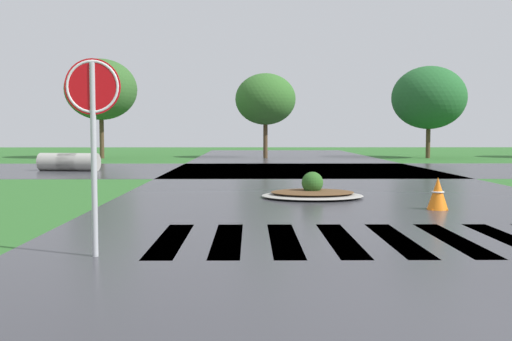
{
  "coord_description": "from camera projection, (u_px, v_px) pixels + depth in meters",
  "views": [
    {
      "loc": [
        -2.34,
        -4.53,
        1.73
      ],
      "look_at": [
        -2.21,
        8.73,
        0.86
      ],
      "focal_mm": 41.98,
      "sensor_mm": 36.0,
      "label": 1
    }
  ],
  "objects": [
    {
      "name": "asphalt_roadway",
      "position": [
        346.0,
        202.0,
        14.63
      ],
      "size": [
        11.64,
        80.0,
        0.01
      ],
      "primitive_type": "cube",
      "color": "#35353A",
      "rests_on": "ground"
    },
    {
      "name": "asphalt_cross_road",
      "position": [
        302.0,
        170.0,
        26.8
      ],
      "size": [
        90.0,
        10.47,
        0.01
      ],
      "primitive_type": "cube",
      "color": "#35353A",
      "rests_on": "ground"
    },
    {
      "name": "background_treeline",
      "position": [
        317.0,
        95.0,
        38.21
      ],
      "size": [
        47.35,
        5.35,
        6.36
      ],
      "color": "#4C3823",
      "rests_on": "ground"
    },
    {
      "name": "drainage_pipe_stack",
      "position": [
        69.0,
        162.0,
        26.04
      ],
      "size": [
        2.72,
        1.19,
        0.78
      ],
      "color": "#9E9B93",
      "rests_on": "ground"
    },
    {
      "name": "traffic_cone",
      "position": [
        438.0,
        194.0,
        13.14
      ],
      "size": [
        0.46,
        0.46,
        0.72
      ],
      "color": "orange",
      "rests_on": "ground"
    },
    {
      "name": "crosswalk_stripes",
      "position": [
        397.0,
        239.0,
        9.53
      ],
      "size": [
        7.65,
        3.1,
        0.01
      ],
      "color": "white",
      "rests_on": "ground"
    },
    {
      "name": "stop_sign",
      "position": [
        93.0,
        110.0,
        8.1
      ],
      "size": [
        0.76,
        0.08,
        2.71
      ],
      "rotation": [
        0.0,
        0.0,
        0.0
      ],
      "color": "#B2B5BA",
      "rests_on": "ground"
    },
    {
      "name": "median_island",
      "position": [
        312.0,
        193.0,
        15.49
      ],
      "size": [
        2.64,
        2.11,
        0.68
      ],
      "color": "#9E9B93",
      "rests_on": "ground"
    }
  ]
}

